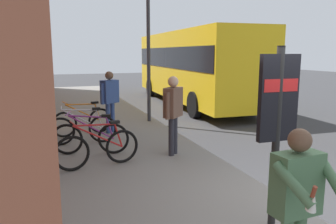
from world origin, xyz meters
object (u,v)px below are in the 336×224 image
at_px(bicycle_far_end, 91,138).
at_px(pedestrian_by_facade, 110,96).
at_px(transit_info_sign, 278,110).
at_px(city_bus, 192,64).
at_px(bicycle_mid_rack, 82,129).
at_px(bicycle_by_door, 83,121).
at_px(pedestrian_near_bus, 173,107).
at_px(tourist_with_hotdogs, 298,194).
at_px(street_lamp, 148,21).
at_px(bicycle_beside_lamp, 98,148).

xyz_separation_m(bicycle_far_end, pedestrian_by_facade, (1.99, -0.82, 0.70)).
distance_m(bicycle_far_end, pedestrian_by_facade, 2.26).
xyz_separation_m(transit_info_sign, pedestrian_by_facade, (6.16, 1.04, -0.51)).
bearing_deg(city_bus, bicycle_mid_rack, 136.54).
bearing_deg(transit_info_sign, bicycle_by_door, 16.56).
bearing_deg(bicycle_far_end, pedestrian_near_bus, -110.58).
bearing_deg(tourist_with_hotdogs, transit_info_sign, -28.01).
xyz_separation_m(bicycle_far_end, city_bus, (7.05, -5.66, 1.41)).
bearing_deg(pedestrian_by_facade, tourist_with_hotdogs, -176.43).
relative_size(bicycle_far_end, street_lamp, 0.30).
distance_m(bicycle_beside_lamp, street_lamp, 5.58).
relative_size(bicycle_beside_lamp, city_bus, 0.17).
relative_size(bicycle_by_door, transit_info_sign, 0.72).
xyz_separation_m(bicycle_far_end, street_lamp, (3.20, -2.36, 2.94)).
bearing_deg(tourist_with_hotdogs, street_lamp, -7.32).
height_order(bicycle_by_door, transit_info_sign, transit_info_sign).
distance_m(bicycle_by_door, street_lamp, 3.95).
bearing_deg(pedestrian_by_facade, bicycle_beside_lamp, 165.00).
distance_m(bicycle_beside_lamp, tourist_with_hotdogs, 4.55).
bearing_deg(bicycle_far_end, bicycle_beside_lamp, -178.05).
bearing_deg(bicycle_mid_rack, transit_info_sign, -159.31).
relative_size(bicycle_beside_lamp, pedestrian_by_facade, 0.98).
bearing_deg(bicycle_far_end, transit_info_sign, -156.03).
bearing_deg(pedestrian_near_bus, tourist_with_hotdogs, 173.81).
relative_size(bicycle_mid_rack, pedestrian_near_bus, 0.98).
relative_size(bicycle_mid_rack, tourist_with_hotdogs, 1.08).
height_order(bicycle_far_end, bicycle_by_door, same).
xyz_separation_m(transit_info_sign, tourist_with_hotdogs, (-1.10, 0.59, -0.59)).
relative_size(bicycle_mid_rack, transit_info_sign, 0.74).
distance_m(transit_info_sign, pedestrian_by_facade, 6.27).
xyz_separation_m(pedestrian_by_facade, street_lamp, (1.21, -1.54, 2.24)).
bearing_deg(bicycle_far_end, tourist_with_hotdogs, -166.47).
distance_m(bicycle_mid_rack, tourist_with_hotdogs, 6.43).
xyz_separation_m(bicycle_by_door, city_bus, (5.08, -5.63, 1.41)).
height_order(bicycle_by_door, tourist_with_hotdogs, tourist_with_hotdogs).
bearing_deg(pedestrian_by_facade, pedestrian_near_bus, -160.23).
distance_m(bicycle_far_end, pedestrian_near_bus, 2.02).
bearing_deg(bicycle_mid_rack, bicycle_beside_lamp, -176.34).
relative_size(bicycle_beside_lamp, pedestrian_near_bus, 0.98).
height_order(transit_info_sign, pedestrian_near_bus, transit_info_sign).
xyz_separation_m(bicycle_beside_lamp, bicycle_by_door, (2.90, 0.00, 0.00)).
bearing_deg(bicycle_beside_lamp, tourist_with_hotdogs, -164.07).
relative_size(bicycle_mid_rack, pedestrian_by_facade, 0.99).
xyz_separation_m(bicycle_mid_rack, street_lamp, (2.22, -2.45, 2.94)).
bearing_deg(city_bus, pedestrian_near_bus, 153.24).
xyz_separation_m(bicycle_by_door, transit_info_sign, (-6.14, -1.82, 1.21)).
bearing_deg(bicycle_mid_rack, city_bus, -43.46).
bearing_deg(transit_info_sign, bicycle_far_end, 23.97).
xyz_separation_m(bicycle_far_end, bicycle_by_door, (1.96, -0.03, -0.00)).
distance_m(tourist_with_hotdogs, street_lamp, 8.85).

